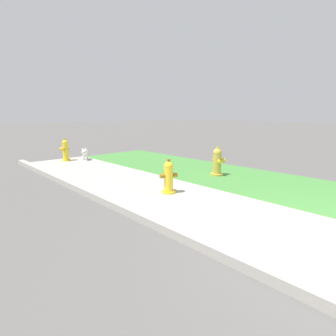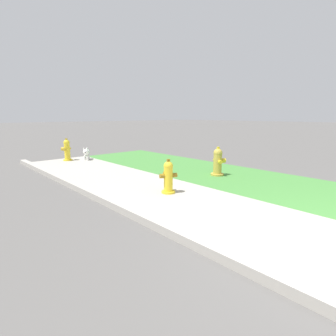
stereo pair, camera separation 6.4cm
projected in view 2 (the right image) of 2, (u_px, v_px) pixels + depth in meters
name	position (u px, v px, depth m)	size (l,w,h in m)	color
fire_hydrant_near_corner	(67.00, 150.00, 8.92)	(0.34, 0.35, 0.77)	yellow
fire_hydrant_across_street	(168.00, 177.00, 5.20)	(0.33, 0.36, 0.70)	yellow
fire_hydrant_by_grass_verge	(218.00, 162.00, 6.75)	(0.39, 0.38, 0.75)	gold
small_white_dog	(86.00, 152.00, 9.09)	(0.47, 0.38, 0.46)	white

